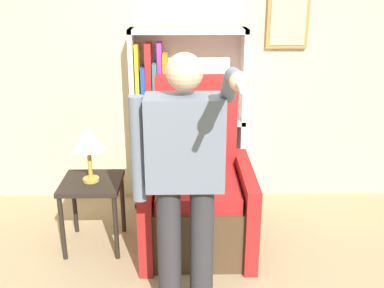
{
  "coord_description": "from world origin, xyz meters",
  "views": [
    {
      "loc": [
        -0.02,
        -2.08,
        2.02
      ],
      "look_at": [
        0.03,
        0.72,
        1.0
      ],
      "focal_mm": 42.0,
      "sensor_mm": 36.0,
      "label": 1
    }
  ],
  "objects_px": {
    "bookcase": "(175,125)",
    "armchair": "(197,196)",
    "table_lamp": "(88,140)",
    "person_standing": "(185,172)",
    "side_table": "(92,192)"
  },
  "relations": [
    {
      "from": "person_standing",
      "to": "side_table",
      "type": "distance_m",
      "value": 1.15
    },
    {
      "from": "armchair",
      "to": "side_table",
      "type": "relative_size",
      "value": 2.33
    },
    {
      "from": "bookcase",
      "to": "armchair",
      "type": "bearing_deg",
      "value": -75.4
    },
    {
      "from": "armchair",
      "to": "person_standing",
      "type": "height_order",
      "value": "person_standing"
    },
    {
      "from": "side_table",
      "to": "table_lamp",
      "type": "bearing_deg",
      "value": 90.0
    },
    {
      "from": "armchair",
      "to": "person_standing",
      "type": "relative_size",
      "value": 0.79
    },
    {
      "from": "bookcase",
      "to": "table_lamp",
      "type": "bearing_deg",
      "value": -129.77
    },
    {
      "from": "person_standing",
      "to": "table_lamp",
      "type": "relative_size",
      "value": 3.79
    },
    {
      "from": "bookcase",
      "to": "side_table",
      "type": "xyz_separation_m",
      "value": [
        -0.63,
        -0.76,
        -0.3
      ]
    },
    {
      "from": "bookcase",
      "to": "person_standing",
      "type": "distance_m",
      "value": 1.53
    },
    {
      "from": "side_table",
      "to": "person_standing",
      "type": "bearing_deg",
      "value": -45.97
    },
    {
      "from": "side_table",
      "to": "armchair",
      "type": "bearing_deg",
      "value": 2.98
    },
    {
      "from": "person_standing",
      "to": "table_lamp",
      "type": "height_order",
      "value": "person_standing"
    },
    {
      "from": "table_lamp",
      "to": "person_standing",
      "type": "bearing_deg",
      "value": -45.97
    },
    {
      "from": "armchair",
      "to": "table_lamp",
      "type": "xyz_separation_m",
      "value": [
        -0.82,
        -0.04,
        0.5
      ]
    }
  ]
}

